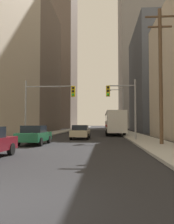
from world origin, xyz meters
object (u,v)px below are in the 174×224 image
(traffic_signal_near_left, at_px, (47,99))
(traffic_signal_near_right, at_px, (123,100))
(city_bus, at_px, (115,122))
(sedan_green, at_px, (34,135))
(sedan_beige, at_px, (81,132))

(traffic_signal_near_left, height_order, traffic_signal_near_right, same)
(city_bus, distance_m, traffic_signal_near_right, 12.47)
(sedan_green, distance_m, sedan_beige, 7.66)
(sedan_green, distance_m, traffic_signal_near_left, 5.76)
(city_bus, bearing_deg, traffic_signal_near_right, -88.72)
(traffic_signal_near_left, xyz_separation_m, traffic_signal_near_right, (7.48, -0.00, -0.10))
(sedan_green, height_order, traffic_signal_near_right, traffic_signal_near_right)
(city_bus, relative_size, sedan_green, 2.73)
(sedan_green, distance_m, traffic_signal_near_right, 9.33)
(sedan_beige, bearing_deg, city_bus, 67.57)
(sedan_beige, bearing_deg, traffic_signal_near_right, -28.24)
(sedan_green, xyz_separation_m, traffic_signal_near_left, (-0.10, 4.70, 3.33))
(sedan_green, bearing_deg, traffic_signal_near_left, 91.26)
(sedan_beige, distance_m, traffic_signal_near_left, 5.12)
(sedan_green, xyz_separation_m, traffic_signal_near_right, (7.38, 4.70, 3.23))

